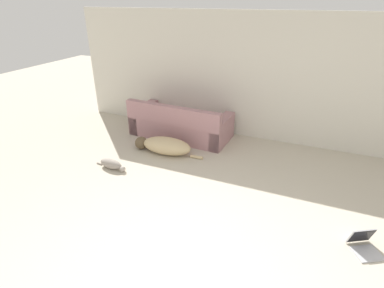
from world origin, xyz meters
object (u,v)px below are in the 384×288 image
Objects in this scene: dog at (164,146)px; laptop_open at (364,243)px; couch at (180,125)px; cat at (112,164)px.

dog reaches higher than laptop_open.
cat is (-0.51, -1.63, -0.17)m from couch.
cat is 1.48× the size of laptop_open.
cat is at bearing 143.80° from laptop_open.
dog is at bearing 61.93° from cat.
couch is 4.88× the size of laptop_open.
couch is at bearing 117.64° from laptop_open.
dog is at bearing 128.60° from laptop_open.
couch reaches higher than cat.
dog is 2.18× the size of cat.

